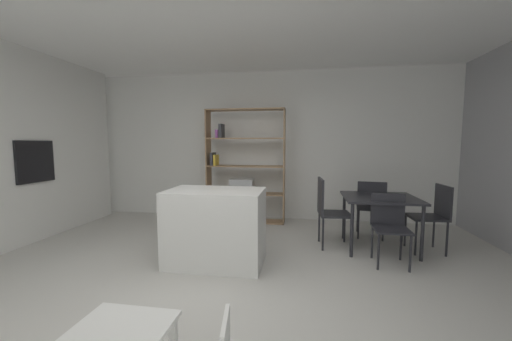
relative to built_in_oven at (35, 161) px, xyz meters
The scene contains 10 objects.
ground_plane 3.37m from the built_in_oven, 18.62° to the right, with size 10.28×10.28×0.00m, color beige.
back_partition 3.57m from the built_in_oven, 33.23° to the left, with size 7.47×0.06×2.84m, color silver.
built_in_oven is the anchor object (origin of this frame).
kitchen_island 2.99m from the built_in_oven, ahead, with size 1.15×0.70×0.91m, color silver.
open_bookshelf 3.20m from the built_in_oven, 29.73° to the left, with size 1.46×0.31×2.10m.
dining_table 5.02m from the built_in_oven, ahead, with size 0.97×0.87×0.74m.
dining_chair_window_side 5.73m from the built_in_oven, ahead, with size 0.47×0.43×0.92m.
dining_chair_far 5.09m from the built_in_oven, 10.58° to the left, with size 0.47×0.50×0.90m.
dining_chair_island_side 4.34m from the built_in_oven, ahead, with size 0.47×0.47×0.98m.
dining_chair_near 5.02m from the built_in_oven, ahead, with size 0.41×0.43×0.84m.
Camera 1 is at (0.93, -2.73, 1.48)m, focal length 20.48 mm.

